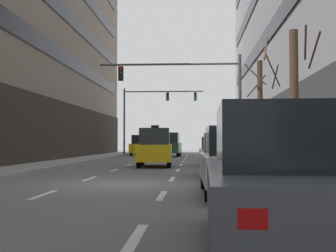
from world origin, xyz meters
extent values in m
plane|color=slate|center=(0.00, 0.00, 0.00)|extent=(120.00, 120.00, 0.00)
cube|color=gray|center=(5.85, 0.00, 0.07)|extent=(2.66, 80.00, 0.14)
cube|color=silver|center=(-1.51, -3.00, 0.00)|extent=(0.16, 2.00, 0.01)
cube|color=silver|center=(-1.51, 2.00, 0.00)|extent=(0.16, 2.00, 0.01)
cube|color=silver|center=(-1.51, 7.00, 0.00)|extent=(0.16, 2.00, 0.01)
cube|color=silver|center=(-1.51, 12.00, 0.00)|extent=(0.16, 2.00, 0.01)
cube|color=silver|center=(-1.51, 17.00, 0.00)|extent=(0.16, 2.00, 0.01)
cube|color=silver|center=(-1.51, 22.00, 0.00)|extent=(0.16, 2.00, 0.01)
cube|color=silver|center=(-1.51, 27.00, 0.00)|extent=(0.16, 2.00, 0.01)
cube|color=silver|center=(-1.51, 32.00, 0.00)|extent=(0.16, 2.00, 0.01)
cube|color=silver|center=(1.51, -8.00, 0.00)|extent=(0.16, 2.00, 0.01)
cube|color=silver|center=(1.51, -3.00, 0.00)|extent=(0.16, 2.00, 0.01)
cube|color=silver|center=(1.51, 2.00, 0.00)|extent=(0.16, 2.00, 0.01)
cube|color=silver|center=(1.51, 7.00, 0.00)|extent=(0.16, 2.00, 0.01)
cube|color=silver|center=(1.51, 12.00, 0.00)|extent=(0.16, 2.00, 0.01)
cube|color=silver|center=(1.51, 17.00, 0.00)|extent=(0.16, 2.00, 0.01)
cube|color=silver|center=(1.51, 22.00, 0.00)|extent=(0.16, 2.00, 0.01)
cube|color=silver|center=(1.51, 27.00, 0.00)|extent=(0.16, 2.00, 0.01)
cube|color=silver|center=(1.51, 32.00, 0.00)|extent=(0.16, 2.00, 0.01)
cylinder|color=black|center=(-0.69, 11.44, 0.32)|extent=(0.24, 0.65, 0.64)
cylinder|color=black|center=(0.86, 11.51, 0.32)|extent=(0.24, 0.65, 0.64)
cylinder|color=black|center=(-0.57, 8.82, 0.32)|extent=(0.24, 0.65, 0.64)
cylinder|color=black|center=(0.98, 8.89, 0.32)|extent=(0.24, 0.65, 0.64)
cube|color=yellow|center=(0.15, 10.17, 0.76)|extent=(1.98, 4.35, 0.87)
cube|color=black|center=(0.15, 10.17, 1.63)|extent=(1.67, 2.59, 0.87)
cube|color=white|center=(-0.58, 12.23, 0.91)|extent=(0.20, 0.09, 0.14)
cube|color=red|center=(-0.38, 8.04, 0.91)|extent=(0.20, 0.09, 0.14)
cube|color=white|center=(0.67, 12.29, 0.91)|extent=(0.20, 0.09, 0.14)
cube|color=red|center=(0.87, 8.10, 0.91)|extent=(0.20, 0.09, 0.14)
cube|color=black|center=(0.15, 10.17, 2.16)|extent=(0.44, 0.21, 0.17)
cylinder|color=black|center=(-3.68, 31.20, 0.31)|extent=(0.23, 0.63, 0.62)
cylinder|color=black|center=(-2.18, 31.13, 0.31)|extent=(0.23, 0.63, 0.62)
cylinder|color=black|center=(-3.79, 28.66, 0.31)|extent=(0.23, 0.63, 0.62)
cylinder|color=black|center=(-2.28, 28.59, 0.31)|extent=(0.23, 0.63, 0.62)
cube|color=yellow|center=(-2.98, 29.90, 0.73)|extent=(1.91, 4.21, 0.85)
cube|color=black|center=(-2.98, 29.90, 1.58)|extent=(1.61, 2.51, 0.85)
cube|color=white|center=(-3.50, 31.95, 0.88)|extent=(0.19, 0.08, 0.13)
cube|color=red|center=(-3.67, 27.89, 0.88)|extent=(0.19, 0.08, 0.13)
cube|color=white|center=(-2.29, 31.90, 0.88)|extent=(0.19, 0.08, 0.13)
cube|color=red|center=(-2.46, 27.84, 0.88)|extent=(0.19, 0.08, 0.13)
cube|color=black|center=(-2.98, 29.90, 2.09)|extent=(0.42, 0.21, 0.17)
cylinder|color=black|center=(-0.80, 28.80, 0.34)|extent=(0.24, 0.68, 0.68)
cylinder|color=black|center=(0.84, 28.76, 0.34)|extent=(0.24, 0.68, 0.68)
cylinder|color=black|center=(-0.88, 26.04, 0.34)|extent=(0.24, 0.68, 0.68)
cylinder|color=black|center=(0.76, 25.99, 0.34)|extent=(0.24, 0.68, 0.68)
cube|color=#1E512D|center=(-0.02, 27.40, 0.80)|extent=(2.01, 4.56, 0.92)
cube|color=black|center=(-0.02, 27.40, 1.72)|extent=(1.72, 2.71, 0.92)
cube|color=white|center=(-0.61, 29.63, 0.96)|extent=(0.21, 0.09, 0.14)
cube|color=red|center=(-0.74, 25.20, 0.96)|extent=(0.21, 0.09, 0.14)
cube|color=white|center=(0.71, 29.59, 0.96)|extent=(0.21, 0.09, 0.14)
cube|color=red|center=(0.58, 25.16, 0.96)|extent=(0.21, 0.09, 0.14)
cylinder|color=black|center=(2.65, -7.38, 0.35)|extent=(0.25, 0.70, 0.70)
cylinder|color=black|center=(4.34, -7.41, 0.35)|extent=(0.25, 0.70, 0.70)
cube|color=#474C51|center=(3.47, -8.82, 0.69)|extent=(2.04, 4.69, 0.68)
cube|color=black|center=(3.46, -9.03, 1.39)|extent=(1.73, 2.04, 0.72)
cube|color=white|center=(2.83, -6.52, 0.81)|extent=(0.21, 0.09, 0.15)
cube|color=red|center=(2.74, -11.09, 0.81)|extent=(0.21, 0.09, 0.15)
cube|color=white|center=(4.20, -6.55, 0.81)|extent=(0.21, 0.09, 0.15)
cylinder|color=black|center=(2.61, -1.27, 0.34)|extent=(0.24, 0.69, 0.69)
cylinder|color=black|center=(4.27, -1.24, 0.34)|extent=(0.24, 0.69, 0.69)
cylinder|color=black|center=(2.66, -4.08, 0.34)|extent=(0.24, 0.69, 0.69)
cylinder|color=black|center=(4.33, -4.05, 0.34)|extent=(0.24, 0.69, 0.69)
cube|color=white|center=(3.47, -2.66, 0.68)|extent=(2.00, 4.62, 0.67)
cube|color=black|center=(3.47, -2.87, 1.36)|extent=(1.70, 2.01, 0.71)
cube|color=white|center=(2.76, -0.42, 0.79)|extent=(0.21, 0.09, 0.15)
cube|color=red|center=(2.84, -4.92, 0.79)|extent=(0.21, 0.09, 0.15)
cube|color=white|center=(4.10, -0.40, 0.79)|extent=(0.21, 0.09, 0.15)
cube|color=red|center=(4.18, -4.90, 0.79)|extent=(0.21, 0.09, 0.15)
cylinder|color=black|center=(2.68, 4.38, 0.33)|extent=(0.22, 0.66, 0.66)
cylinder|color=black|center=(4.28, 4.37, 0.33)|extent=(0.22, 0.66, 0.66)
cylinder|color=black|center=(2.66, 1.68, 0.33)|extent=(0.22, 0.66, 0.66)
cylinder|color=black|center=(4.26, 1.67, 0.33)|extent=(0.22, 0.66, 0.66)
cube|color=#1E512D|center=(3.47, 3.03, 0.65)|extent=(1.87, 4.41, 0.64)
cube|color=black|center=(3.47, 2.83, 1.31)|extent=(1.61, 1.91, 0.68)
cube|color=white|center=(2.84, 5.19, 0.76)|extent=(0.20, 0.08, 0.14)
cube|color=red|center=(2.81, 0.87, 0.76)|extent=(0.20, 0.08, 0.14)
cube|color=white|center=(4.13, 5.18, 0.76)|extent=(0.20, 0.08, 0.14)
cube|color=red|center=(4.10, 0.86, 0.76)|extent=(0.20, 0.08, 0.14)
cylinder|color=black|center=(2.69, 12.28, 0.32)|extent=(0.22, 0.64, 0.64)
cylinder|color=black|center=(4.24, 12.28, 0.32)|extent=(0.22, 0.64, 0.64)
cylinder|color=black|center=(2.69, 9.65, 0.32)|extent=(0.22, 0.64, 0.64)
cylinder|color=black|center=(4.25, 9.65, 0.32)|extent=(0.22, 0.64, 0.64)
cube|color=white|center=(3.47, 10.97, 0.63)|extent=(1.80, 4.29, 0.62)
cube|color=black|center=(3.47, 10.77, 1.28)|extent=(1.56, 1.85, 0.66)
cube|color=white|center=(2.84, 13.07, 0.74)|extent=(0.19, 0.08, 0.14)
cube|color=red|center=(2.85, 8.86, 0.74)|extent=(0.19, 0.08, 0.14)
cube|color=white|center=(4.09, 13.07, 0.74)|extent=(0.19, 0.08, 0.14)
cube|color=red|center=(4.10, 8.87, 0.74)|extent=(0.19, 0.08, 0.14)
cylinder|color=#4C4C51|center=(4.92, 11.89, 3.28)|extent=(0.18, 0.18, 6.27)
cylinder|color=#4C4C51|center=(0.83, 11.89, 5.87)|extent=(8.17, 0.12, 0.12)
cube|color=black|center=(-2.03, 11.89, 5.35)|extent=(0.28, 0.24, 0.84)
sphere|color=red|center=(-2.03, 11.75, 5.61)|extent=(0.17, 0.17, 0.17)
sphere|color=#523505|center=(-2.03, 11.75, 5.35)|extent=(0.17, 0.17, 0.17)
sphere|color=#073E10|center=(-2.03, 11.75, 5.09)|extent=(0.17, 0.17, 0.17)
cylinder|color=#4C4C51|center=(-4.92, 31.43, 3.48)|extent=(0.18, 0.18, 6.68)
cylinder|color=#4C4C51|center=(-0.89, 31.43, 6.47)|extent=(8.06, 0.12, 0.12)
cube|color=black|center=(-0.48, 31.43, 5.95)|extent=(0.28, 0.24, 0.84)
sphere|color=#4B0704|center=(-0.48, 31.29, 6.21)|extent=(0.17, 0.17, 0.17)
sphere|color=#523505|center=(-0.48, 31.29, 5.95)|extent=(0.17, 0.17, 0.17)
sphere|color=green|center=(-0.48, 31.29, 5.69)|extent=(0.17, 0.17, 0.17)
cube|color=black|center=(2.34, 31.43, 5.95)|extent=(0.28, 0.24, 0.84)
sphere|color=#4B0704|center=(2.34, 31.29, 6.21)|extent=(0.17, 0.17, 0.17)
sphere|color=#523505|center=(2.34, 31.29, 5.95)|extent=(0.17, 0.17, 0.17)
sphere|color=green|center=(2.34, 31.29, 5.69)|extent=(0.17, 0.17, 0.17)
cylinder|color=#4C3823|center=(5.58, 0.70, 2.58)|extent=(0.29, 0.29, 4.89)
cylinder|color=#42301E|center=(6.26, 0.71, 4.34)|extent=(0.10, 1.39, 1.00)
cylinder|color=#42301E|center=(5.95, 0.63, 4.59)|extent=(0.22, 0.80, 1.03)
cylinder|color=#42301E|center=(4.70, 0.87, 4.49)|extent=(0.43, 1.82, 1.13)
cylinder|color=#4C3823|center=(5.58, 8.54, 2.79)|extent=(0.27, 0.27, 5.29)
cylinder|color=#42301E|center=(6.12, 8.07, 4.94)|extent=(1.03, 1.16, 1.66)
cylinder|color=#42301E|center=(6.34, 8.55, 4.59)|extent=(0.10, 1.57, 1.03)
cylinder|color=#42301E|center=(5.29, 8.07, 4.66)|extent=(1.00, 0.67, 1.13)
cylinder|color=#42301E|center=(5.48, 9.02, 4.22)|extent=(1.04, 0.29, 1.19)
cylinder|color=brown|center=(6.55, 16.86, 0.58)|extent=(0.13, 0.13, 0.89)
cylinder|color=brown|center=(6.52, 16.70, 0.58)|extent=(0.13, 0.13, 0.89)
cube|color=maroon|center=(6.53, 16.78, 1.34)|extent=(0.26, 0.37, 0.63)
sphere|color=#D8AD84|center=(6.53, 16.78, 1.77)|extent=(0.23, 0.23, 0.23)
cylinder|color=maroon|center=(6.57, 17.00, 1.37)|extent=(0.09, 0.09, 0.56)
cylinder|color=maroon|center=(6.49, 16.56, 1.37)|extent=(0.09, 0.09, 0.56)
cylinder|color=#383D59|center=(5.68, 2.18, 0.58)|extent=(0.13, 0.13, 0.88)
cylinder|color=#383D59|center=(5.58, 2.32, 0.58)|extent=(0.13, 0.13, 0.88)
cube|color=gray|center=(5.63, 2.25, 1.33)|extent=(0.36, 0.39, 0.62)
sphere|color=#9E704C|center=(5.63, 2.25, 1.76)|extent=(0.23, 0.23, 0.23)
cylinder|color=gray|center=(5.75, 2.07, 1.36)|extent=(0.09, 0.09, 0.56)
cylinder|color=gray|center=(5.51, 2.43, 1.36)|extent=(0.09, 0.09, 0.56)
camera|label=1|loc=(2.35, -14.30, 1.34)|focal=48.36mm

